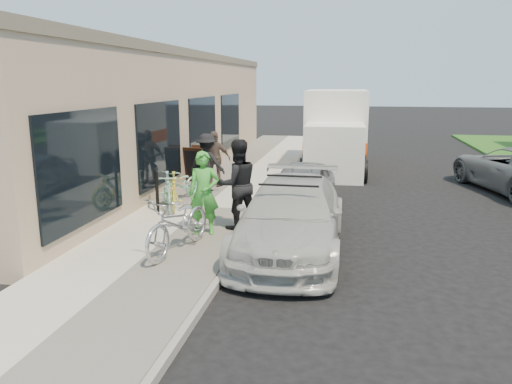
{
  "coord_description": "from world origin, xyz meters",
  "views": [
    {
      "loc": [
        1.57,
        -8.69,
        3.23
      ],
      "look_at": [
        -0.27,
        0.94,
        1.05
      ],
      "focal_mm": 35.0,
      "sensor_mm": 36.0,
      "label": 1
    }
  ],
  "objects_px": {
    "bike_rack": "(157,185)",
    "sedan_white": "(291,217)",
    "sandwich_board": "(197,164)",
    "sedan_silver": "(302,187)",
    "man_standing": "(237,184)",
    "cruiser_bike_a": "(168,191)",
    "cruiser_bike_c": "(174,191)",
    "bystander_a": "(207,163)",
    "tandem_bike": "(179,223)",
    "bystander_b": "(214,159)",
    "moving_truck": "(336,134)",
    "woman_rider": "(204,193)",
    "cruiser_bike_b": "(181,185)"
  },
  "relations": [
    {
      "from": "bike_rack",
      "to": "sedan_white",
      "type": "height_order",
      "value": "sedan_white"
    },
    {
      "from": "sandwich_board",
      "to": "sedan_white",
      "type": "bearing_deg",
      "value": -47.06
    },
    {
      "from": "sedan_white",
      "to": "bike_rack",
      "type": "bearing_deg",
      "value": 149.22
    },
    {
      "from": "sandwich_board",
      "to": "sedan_silver",
      "type": "bearing_deg",
      "value": -25.01
    },
    {
      "from": "man_standing",
      "to": "cruiser_bike_a",
      "type": "height_order",
      "value": "man_standing"
    },
    {
      "from": "cruiser_bike_c",
      "to": "bystander_a",
      "type": "xyz_separation_m",
      "value": [
        0.23,
        2.1,
        0.38
      ]
    },
    {
      "from": "sedan_white",
      "to": "tandem_bike",
      "type": "relative_size",
      "value": 2.3
    },
    {
      "from": "man_standing",
      "to": "bystander_a",
      "type": "relative_size",
      "value": 1.16
    },
    {
      "from": "sandwich_board",
      "to": "bystander_b",
      "type": "relative_size",
      "value": 0.67
    },
    {
      "from": "sandwich_board",
      "to": "man_standing",
      "type": "xyz_separation_m",
      "value": [
        2.39,
        -4.73,
        0.39
      ]
    },
    {
      "from": "sedan_silver",
      "to": "cruiser_bike_c",
      "type": "relative_size",
      "value": 2.47
    },
    {
      "from": "sedan_silver",
      "to": "bystander_a",
      "type": "bearing_deg",
      "value": 161.6
    },
    {
      "from": "bystander_b",
      "to": "man_standing",
      "type": "bearing_deg",
      "value": -76.87
    },
    {
      "from": "man_standing",
      "to": "bystander_b",
      "type": "relative_size",
      "value": 1.16
    },
    {
      "from": "sandwich_board",
      "to": "man_standing",
      "type": "relative_size",
      "value": 0.58
    },
    {
      "from": "sandwich_board",
      "to": "tandem_bike",
      "type": "distance_m",
      "value": 6.62
    },
    {
      "from": "moving_truck",
      "to": "bike_rack",
      "type": "bearing_deg",
      "value": -118.53
    },
    {
      "from": "sandwich_board",
      "to": "moving_truck",
      "type": "relative_size",
      "value": 0.18
    },
    {
      "from": "cruiser_bike_a",
      "to": "moving_truck",
      "type": "bearing_deg",
      "value": 40.9
    },
    {
      "from": "tandem_bike",
      "to": "cruiser_bike_a",
      "type": "bearing_deg",
      "value": 125.71
    },
    {
      "from": "sedan_silver",
      "to": "moving_truck",
      "type": "height_order",
      "value": "moving_truck"
    },
    {
      "from": "bike_rack",
      "to": "sedan_white",
      "type": "xyz_separation_m",
      "value": [
        3.56,
        -2.08,
        -0.05
      ]
    },
    {
      "from": "sedan_white",
      "to": "moving_truck",
      "type": "relative_size",
      "value": 0.8
    },
    {
      "from": "sandwich_board",
      "to": "cruiser_bike_a",
      "type": "distance_m",
      "value": 3.48
    },
    {
      "from": "woman_rider",
      "to": "man_standing",
      "type": "bearing_deg",
      "value": 28.85
    },
    {
      "from": "sedan_white",
      "to": "woman_rider",
      "type": "xyz_separation_m",
      "value": [
        -1.83,
        0.33,
        0.32
      ]
    },
    {
      "from": "cruiser_bike_c",
      "to": "bystander_a",
      "type": "distance_m",
      "value": 2.15
    },
    {
      "from": "sedan_silver",
      "to": "tandem_bike",
      "type": "height_order",
      "value": "sedan_silver"
    },
    {
      "from": "woman_rider",
      "to": "cruiser_bike_a",
      "type": "bearing_deg",
      "value": 116.8
    },
    {
      "from": "sedan_silver",
      "to": "woman_rider",
      "type": "height_order",
      "value": "woman_rider"
    },
    {
      "from": "sedan_silver",
      "to": "cruiser_bike_c",
      "type": "xyz_separation_m",
      "value": [
        -3.05,
        -0.93,
        -0.03
      ]
    },
    {
      "from": "sedan_silver",
      "to": "man_standing",
      "type": "relative_size",
      "value": 1.91
    },
    {
      "from": "sedan_white",
      "to": "sedan_silver",
      "type": "height_order",
      "value": "sedan_white"
    },
    {
      "from": "woman_rider",
      "to": "bystander_a",
      "type": "height_order",
      "value": "woman_rider"
    },
    {
      "from": "sedan_silver",
      "to": "cruiser_bike_a",
      "type": "xyz_separation_m",
      "value": [
        -3.18,
        -1.01,
        -0.02
      ]
    },
    {
      "from": "moving_truck",
      "to": "sedan_silver",
      "type": "bearing_deg",
      "value": -96.13
    },
    {
      "from": "bike_rack",
      "to": "cruiser_bike_a",
      "type": "height_order",
      "value": "bike_rack"
    },
    {
      "from": "cruiser_bike_b",
      "to": "cruiser_bike_c",
      "type": "height_order",
      "value": "cruiser_bike_c"
    },
    {
      "from": "tandem_bike",
      "to": "bystander_b",
      "type": "xyz_separation_m",
      "value": [
        -0.96,
        5.89,
        0.28
      ]
    },
    {
      "from": "cruiser_bike_b",
      "to": "bystander_a",
      "type": "distance_m",
      "value": 1.31
    },
    {
      "from": "bystander_b",
      "to": "bike_rack",
      "type": "bearing_deg",
      "value": -110.64
    },
    {
      "from": "man_standing",
      "to": "cruiser_bike_a",
      "type": "relative_size",
      "value": 1.27
    },
    {
      "from": "bike_rack",
      "to": "bystander_a",
      "type": "height_order",
      "value": "bystander_a"
    },
    {
      "from": "bike_rack",
      "to": "woman_rider",
      "type": "relative_size",
      "value": 0.57
    },
    {
      "from": "tandem_bike",
      "to": "bystander_a",
      "type": "distance_m",
      "value": 5.23
    },
    {
      "from": "woman_rider",
      "to": "cruiser_bike_a",
      "type": "relative_size",
      "value": 1.14
    },
    {
      "from": "moving_truck",
      "to": "tandem_bike",
      "type": "bearing_deg",
      "value": -103.98
    },
    {
      "from": "sandwich_board",
      "to": "cruiser_bike_b",
      "type": "xyz_separation_m",
      "value": [
        0.33,
        -2.46,
        -0.15
      ]
    },
    {
      "from": "bike_rack",
      "to": "woman_rider",
      "type": "bearing_deg",
      "value": -45.38
    },
    {
      "from": "sedan_white",
      "to": "sedan_silver",
      "type": "relative_size",
      "value": 1.31
    }
  ]
}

